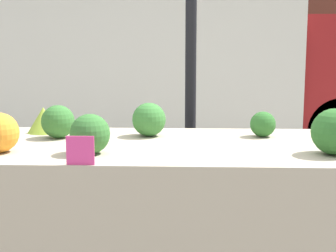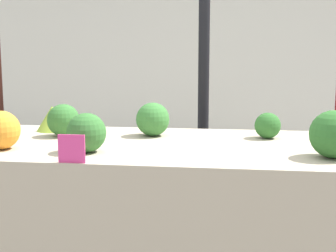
% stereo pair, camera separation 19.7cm
% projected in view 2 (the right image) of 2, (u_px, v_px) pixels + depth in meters
% --- Properties ---
extents(tent_pole, '(0.07, 0.07, 2.24)m').
position_uv_depth(tent_pole, '(204.00, 83.00, 2.94)').
color(tent_pole, black).
rests_on(tent_pole, ground_plane).
extents(parked_truck, '(5.17, 2.26, 2.31)m').
position_uv_depth(parked_truck, '(204.00, 57.00, 6.52)').
color(parked_truck, silver).
rests_on(parked_truck, ground_plane).
extents(market_table, '(1.95, 0.90, 0.89)m').
position_uv_depth(market_table, '(166.00, 170.00, 2.08)').
color(market_table, tan).
rests_on(market_table, ground_plane).
extents(orange_cauliflower, '(0.17, 0.17, 0.17)m').
position_uv_depth(orange_cauliflower, '(1.00, 130.00, 1.98)').
color(orange_cauliflower, orange).
rests_on(orange_cauliflower, market_table).
extents(romanesco_head, '(0.17, 0.17, 0.13)m').
position_uv_depth(romanesco_head, '(52.00, 118.00, 2.47)').
color(romanesco_head, '#93B238').
rests_on(romanesco_head, market_table).
extents(broccoli_head_1, '(0.16, 0.16, 0.16)m').
position_uv_depth(broccoli_head_1, '(63.00, 120.00, 2.30)').
color(broccoli_head_1, '#336B2D').
rests_on(broccoli_head_1, market_table).
extents(broccoli_head_2, '(0.17, 0.17, 0.17)m').
position_uv_depth(broccoli_head_2, '(153.00, 119.00, 2.31)').
color(broccoli_head_2, '#387533').
rests_on(broccoli_head_2, market_table).
extents(broccoli_head_3, '(0.16, 0.16, 0.16)m').
position_uv_depth(broccoli_head_3, '(86.00, 133.00, 1.92)').
color(broccoli_head_3, '#336B2D').
rests_on(broccoli_head_3, market_table).
extents(broccoli_head_4, '(0.19, 0.19, 0.19)m').
position_uv_depth(broccoli_head_4, '(334.00, 134.00, 1.81)').
color(broccoli_head_4, '#2D6628').
rests_on(broccoli_head_4, market_table).
extents(broccoli_head_5, '(0.13, 0.13, 0.13)m').
position_uv_depth(broccoli_head_5, '(268.00, 126.00, 2.25)').
color(broccoli_head_5, '#2D6628').
rests_on(broccoli_head_5, market_table).
extents(price_sign, '(0.10, 0.01, 0.11)m').
position_uv_depth(price_sign, '(72.00, 149.00, 1.74)').
color(price_sign, '#E53D84').
rests_on(price_sign, market_table).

